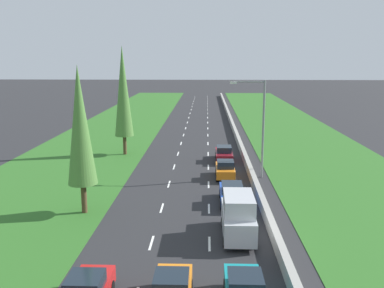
# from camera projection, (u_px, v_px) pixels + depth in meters

# --- Properties ---
(ground_plane) EXTENTS (300.00, 300.00, 0.00)m
(ground_plane) POSITION_uv_depth(u_px,v_px,m) (196.00, 132.00, 63.52)
(ground_plane) COLOR #28282B
(ground_plane) RESTS_ON ground
(grass_verge_left) EXTENTS (14.00, 140.00, 0.04)m
(grass_verge_left) POSITION_uv_depth(u_px,v_px,m) (113.00, 131.00, 63.94)
(grass_verge_left) COLOR #2D6623
(grass_verge_left) RESTS_ON ground
(grass_verge_right) EXTENTS (14.00, 140.00, 0.04)m
(grass_verge_right) POSITION_uv_depth(u_px,v_px,m) (292.00, 132.00, 63.03)
(grass_verge_right) COLOR #2D6623
(grass_verge_right) RESTS_ON ground
(median_barrier) EXTENTS (0.44, 120.00, 0.85)m
(median_barrier) POSITION_uv_depth(u_px,v_px,m) (234.00, 129.00, 63.24)
(median_barrier) COLOR #9E9B93
(median_barrier) RESTS_ON ground
(lane_markings) EXTENTS (3.64, 116.00, 0.01)m
(lane_markings) POSITION_uv_depth(u_px,v_px,m) (196.00, 132.00, 63.52)
(lane_markings) COLOR white
(lane_markings) RESTS_ON ground
(silver_van_right_lane) EXTENTS (1.96, 4.90, 2.82)m
(silver_van_right_lane) POSITION_uv_depth(u_px,v_px,m) (238.00, 216.00, 25.94)
(silver_van_right_lane) COLOR silver
(silver_van_right_lane) RESTS_ON ground
(blue_sedan_right_lane) EXTENTS (1.82, 4.50, 1.64)m
(blue_sedan_right_lane) POSITION_uv_depth(u_px,v_px,m) (232.00, 194.00, 32.06)
(blue_sedan_right_lane) COLOR #1E47B7
(blue_sedan_right_lane) RESTS_ON ground
(orange_hatchback_right_lane) EXTENTS (1.74, 3.90, 1.72)m
(orange_hatchback_right_lane) POSITION_uv_depth(u_px,v_px,m) (225.00, 169.00, 38.91)
(orange_hatchback_right_lane) COLOR orange
(orange_hatchback_right_lane) RESTS_ON ground
(maroon_sedan_right_lane) EXTENTS (1.82, 4.50, 1.64)m
(maroon_sedan_right_lane) POSITION_uv_depth(u_px,v_px,m) (224.00, 154.00, 45.38)
(maroon_sedan_right_lane) COLOR maroon
(maroon_sedan_right_lane) RESTS_ON ground
(poplar_tree_second) EXTENTS (2.06, 2.06, 10.54)m
(poplar_tree_second) POSITION_uv_depth(u_px,v_px,m) (80.00, 126.00, 29.06)
(poplar_tree_second) COLOR #4C3823
(poplar_tree_second) RESTS_ON ground
(poplar_tree_third) EXTENTS (2.11, 2.11, 12.30)m
(poplar_tree_third) POSITION_uv_depth(u_px,v_px,m) (123.00, 92.00, 47.09)
(poplar_tree_third) COLOR #4C3823
(poplar_tree_third) RESTS_ON ground
(street_light_mast) EXTENTS (3.20, 0.28, 9.00)m
(street_light_mast) POSITION_uv_depth(u_px,v_px,m) (260.00, 122.00, 38.31)
(street_light_mast) COLOR gray
(street_light_mast) RESTS_ON ground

